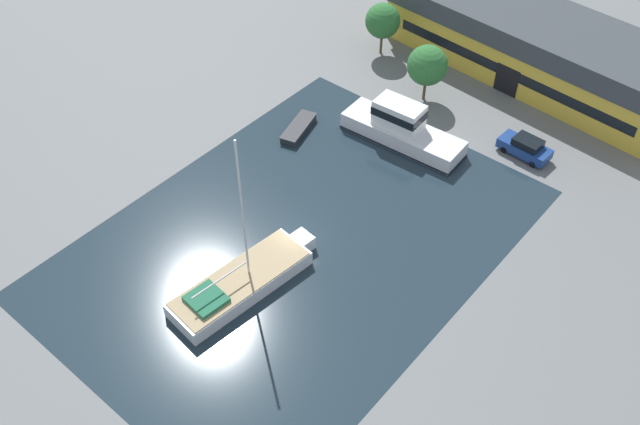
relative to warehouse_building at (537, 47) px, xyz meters
The scene contains 9 objects.
ground_plane 31.42m from the warehouse_building, 94.71° to the right, with size 440.00×440.00×0.00m, color slate.
water_canal 31.42m from the warehouse_building, 94.71° to the right, with size 25.30×35.28×0.01m, color #1E2D38.
warehouse_building is the anchor object (origin of this frame).
quay_tree_near_building 11.54m from the warehouse_building, 119.18° to the right, with size 3.65×3.65×5.41m.
quay_tree_by_water 14.77m from the warehouse_building, 154.82° to the right, with size 3.42×3.42×5.25m.
parked_car 12.79m from the warehouse_building, 64.56° to the right, with size 4.47×2.08×1.72m.
sailboat_moored 37.09m from the warehouse_building, 93.88° to the right, with size 4.52×11.85×12.79m.
motor_cruiser 16.99m from the warehouse_building, 102.41° to the right, with size 11.08×3.88×3.73m.
small_dinghy 24.11m from the warehouse_building, 117.93° to the right, with size 2.69×4.77×0.64m.
Camera 1 is at (24.67, -26.63, 38.58)m, focal length 40.00 mm.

